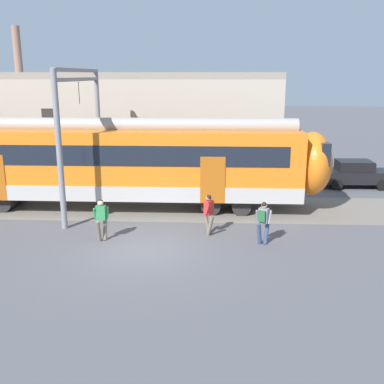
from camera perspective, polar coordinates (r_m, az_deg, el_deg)
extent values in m
plane|color=#515156|center=(16.67, -6.12, -7.43)|extent=(160.00, 160.00, 0.00)
cube|color=#B2ADA8|center=(22.00, -10.37, 0.74)|extent=(18.00, 3.06, 0.70)
cube|color=orange|center=(21.69, -10.56, 4.72)|extent=(18.00, 3.00, 2.40)
cube|color=black|center=(20.20, -11.55, 4.53)|extent=(16.56, 0.03, 0.90)
cube|color=#AC5413|center=(19.79, 2.64, 1.51)|extent=(1.10, 0.04, 2.10)
cylinder|color=gray|center=(21.50, -10.73, 8.35)|extent=(17.64, 0.70, 0.70)
cube|color=black|center=(22.23, -17.68, 9.54)|extent=(0.70, 0.12, 0.40)
cylinder|color=black|center=(21.63, 6.14, -0.98)|extent=(0.90, 2.40, 0.90)
cylinder|color=black|center=(21.59, 2.43, -0.94)|extent=(0.90, 2.40, 0.90)
cylinder|color=black|center=(23.72, -21.86, -0.57)|extent=(0.90, 2.40, 0.90)
ellipsoid|color=orange|center=(21.67, 14.95, 3.52)|extent=(1.80, 2.85, 2.95)
cube|color=black|center=(21.64, 15.97, 5.06)|extent=(0.40, 2.40, 1.00)
cylinder|color=#6B6051|center=(17.66, -11.77, -4.90)|extent=(0.16, 0.36, 0.87)
cylinder|color=#6B6051|center=(17.87, -10.98, -4.62)|extent=(0.16, 0.36, 0.87)
cube|color=#2D7F47|center=(17.54, -11.49, -2.57)|extent=(0.36, 0.25, 0.56)
cylinder|color=#2D7F47|center=(17.58, -10.72, -2.67)|extent=(0.09, 0.25, 0.52)
cylinder|color=#2D7F47|center=(17.54, -12.24, -2.78)|extent=(0.09, 0.25, 0.52)
sphere|color=beige|center=(17.41, -11.57, -1.36)|extent=(0.22, 0.22, 0.22)
sphere|color=black|center=(17.42, -11.56, -1.25)|extent=(0.20, 0.20, 0.20)
cylinder|color=#6B6051|center=(18.20, 1.93, -3.99)|extent=(0.37, 0.33, 0.87)
cylinder|color=#6B6051|center=(17.90, 2.31, -4.31)|extent=(0.37, 0.33, 0.87)
cube|color=red|center=(17.83, 2.14, -1.99)|extent=(0.40, 0.43, 0.56)
cylinder|color=red|center=(17.63, 1.93, -2.35)|extent=(0.25, 0.22, 0.52)
cylinder|color=red|center=(18.06, 2.35, -1.94)|extent=(0.25, 0.22, 0.52)
sphere|color=#9E7051|center=(17.74, 2.10, -0.77)|extent=(0.22, 0.22, 0.22)
sphere|color=black|center=(17.72, 2.16, -0.69)|extent=(0.20, 0.20, 0.20)
cylinder|color=navy|center=(17.38, 9.43, -5.10)|extent=(0.29, 0.38, 0.87)
cylinder|color=navy|center=(17.18, 8.55, -5.29)|extent=(0.29, 0.38, 0.87)
cube|color=gray|center=(17.05, 9.09, -2.95)|extent=(0.43, 0.38, 0.56)
cylinder|color=gray|center=(17.07, 8.29, -3.08)|extent=(0.19, 0.26, 0.52)
cylinder|color=gray|center=(17.07, 9.87, -3.14)|extent=(0.19, 0.26, 0.52)
sphere|color=beige|center=(16.96, 9.16, -1.68)|extent=(0.22, 0.22, 0.22)
sphere|color=black|center=(16.93, 9.14, -1.60)|extent=(0.20, 0.20, 0.20)
cube|color=#235633|center=(16.89, 8.88, -3.05)|extent=(0.32, 0.27, 0.40)
cube|color=black|center=(27.34, 20.08, 1.91)|extent=(4.01, 1.67, 0.68)
cube|color=black|center=(27.18, 19.89, 3.19)|extent=(1.91, 1.45, 0.56)
cube|color=black|center=(27.48, 21.77, 3.06)|extent=(0.13, 1.37, 0.48)
cylinder|color=black|center=(28.53, 21.93, 1.54)|extent=(0.60, 0.20, 0.60)
cylinder|color=black|center=(27.11, 23.00, 0.79)|extent=(0.60, 0.20, 0.60)
cylinder|color=black|center=(27.79, 17.11, 1.63)|extent=(0.60, 0.20, 0.60)
cylinder|color=black|center=(26.33, 17.94, 0.87)|extent=(0.60, 0.20, 0.60)
cylinder|color=gray|center=(18.89, -16.50, 4.93)|extent=(0.24, 0.24, 6.50)
cylinder|color=gray|center=(24.96, -11.75, 7.45)|extent=(0.24, 0.24, 6.50)
cube|color=gray|center=(21.70, -14.32, 14.75)|extent=(0.20, 6.40, 0.16)
cube|color=gray|center=(21.70, -14.26, 13.70)|extent=(0.20, 6.40, 0.16)
cylinder|color=black|center=(21.71, -14.16, 12.12)|extent=(0.03, 0.03, 1.00)
cube|color=#B2A899|center=(29.65, -9.41, 8.16)|extent=(20.48, 5.00, 6.00)
cube|color=gray|center=(29.48, -9.67, 14.35)|extent=(20.48, 5.00, 0.40)
cylinder|color=#8C6656|center=(31.38, -21.28, 16.16)|extent=(0.50, 0.50, 3.20)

